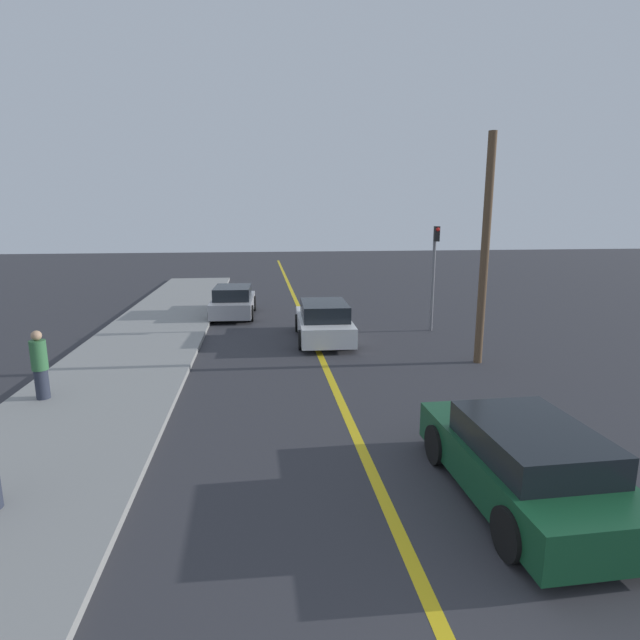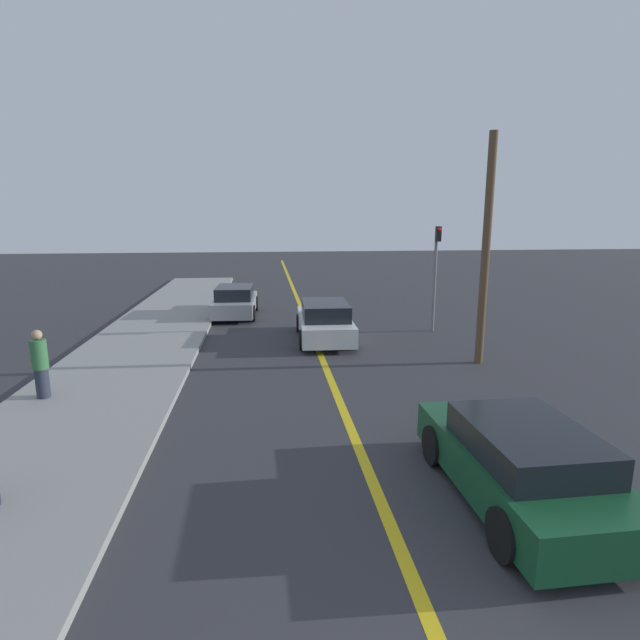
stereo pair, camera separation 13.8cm
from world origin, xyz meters
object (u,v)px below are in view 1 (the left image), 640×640
object	(u,v)px
car_near_right_lane	(523,462)
pedestrian_mid_group	(40,365)
car_ahead_center	(324,322)
utility_pole	(485,252)
traffic_light	(434,268)
car_far_distant	(233,302)

from	to	relation	value
car_near_right_lane	pedestrian_mid_group	distance (m)	10.47
car_ahead_center	utility_pole	world-z (taller)	utility_pole
car_near_right_lane	pedestrian_mid_group	xyz separation A→B (m)	(-9.09, 5.18, 0.32)
car_ahead_center	traffic_light	size ratio (longest dim) A/B	1.09
traffic_light	car_ahead_center	bearing A→B (deg)	-168.02
pedestrian_mid_group	utility_pole	xyz separation A→B (m)	(11.63, 2.04, 2.37)
car_near_right_lane	car_ahead_center	world-z (taller)	car_ahead_center
car_near_right_lane	utility_pole	bearing A→B (deg)	69.39
car_far_distant	traffic_light	size ratio (longest dim) A/B	1.01
utility_pole	car_near_right_lane	bearing A→B (deg)	-109.38
car_far_distant	utility_pole	xyz separation A→B (m)	(7.69, -8.03, 2.68)
pedestrian_mid_group	car_near_right_lane	bearing A→B (deg)	-29.68
traffic_light	utility_pole	distance (m)	4.32
car_ahead_center	car_far_distant	size ratio (longest dim) A/B	1.08
car_far_distant	car_near_right_lane	bearing A→B (deg)	-69.26
car_ahead_center	utility_pole	size ratio (longest dim) A/B	0.65
car_ahead_center	traffic_light	world-z (taller)	traffic_light
car_near_right_lane	traffic_light	bearing A→B (deg)	76.17
car_far_distant	utility_pole	distance (m)	11.43
car_far_distant	traffic_light	bearing A→B (deg)	-24.12
traffic_light	utility_pole	xyz separation A→B (m)	(-0.02, -4.23, 0.89)
car_far_distant	utility_pole	size ratio (longest dim) A/B	0.60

